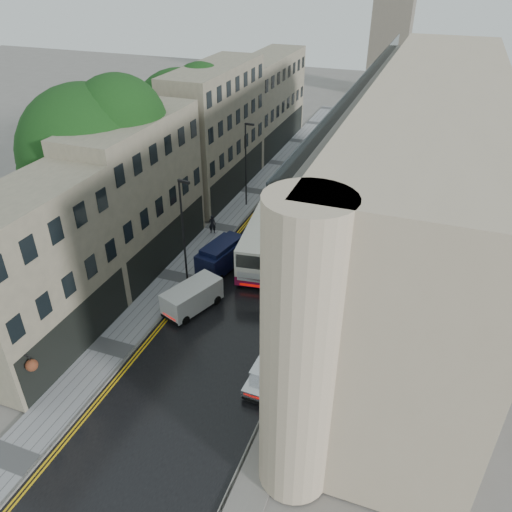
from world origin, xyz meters
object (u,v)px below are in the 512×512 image
Objects in this scene: tree_far at (181,133)px; cream_bus at (244,252)px; silver_hatchback at (246,386)px; lamp_post_near at (183,234)px; white_lorry at (331,199)px; tree_near at (92,175)px; white_van at (168,302)px; lamp_post_far at (246,166)px; navy_van at (201,261)px; pedestrian at (212,224)px.

tree_far is 1.09× the size of cream_bus.
lamp_post_near is at bearing 135.54° from silver_hatchback.
white_lorry is 22.05m from silver_hatchback.
tree_near reaches higher than cream_bus.
cream_bus is 7.35m from white_van.
tree_near is at bearing -118.96° from lamp_post_far.
navy_van is at bearing -155.98° from cream_bus.
white_van is at bearing -120.00° from cream_bus.
white_van reaches higher than pedestrian.
pedestrian is 0.21× the size of lamp_post_near.
tree_near is at bearing -177.59° from cream_bus.
navy_van is (-7.47, 9.91, 0.51)m from silver_hatchback.
silver_hatchback is 2.13× the size of pedestrian.
tree_near reaches higher than white_van.
pedestrian is at bearing 122.72° from silver_hatchback.
tree_near is 20.12m from white_lorry.
lamp_post_near is at bearing -142.42° from cream_bus.
silver_hatchback is 0.86× the size of white_van.
white_lorry is at bearing 39.03° from tree_near.
tree_far reaches higher than silver_hatchback.
tree_far reaches higher than lamp_post_far.
tree_far is 1.59× the size of lamp_post_far.
cream_bus reaches higher than pedestrian.
tree_far is at bearing 134.28° from white_van.
lamp_post_far is at bearing 103.50° from lamp_post_near.
tree_far is 10.46m from pedestrian.
tree_far is 2.69× the size of navy_van.
lamp_post_far reaches higher than white_van.
lamp_post_far is (0.66, 6.25, 3.07)m from pedestrian.
white_van is at bearing -109.55° from white_lorry.
white_van is 4.80m from lamp_post_near.
white_van is at bearing 83.49° from pedestrian.
tree_near is 1.72× the size of white_lorry.
navy_van is 0.59× the size of lamp_post_far.
white_lorry is 2.25× the size of silver_hatchback.
tree_near reaches higher than lamp_post_far.
white_lorry is (14.88, -0.69, -4.09)m from tree_far.
white_van is (-7.47, 4.86, 0.27)m from silver_hatchback.
tree_near reaches higher than tree_far.
white_lorry is at bearing -2.67° from tree_far.
silver_hatchback is (4.67, -11.63, -0.89)m from cream_bus.
tree_far reaches higher than pedestrian.
pedestrian is (-1.85, 11.12, 0.00)m from white_van.
lamp_post_near reaches higher than white_van.
navy_van is at bearing -84.24° from lamp_post_far.
silver_hatchback is 0.44× the size of lamp_post_near.
navy_van is 6.35m from pedestrian.
pedestrian reaches higher than silver_hatchback.
white_van is at bearing -85.83° from lamp_post_far.
lamp_post_far is at bearing 60.79° from tree_near.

